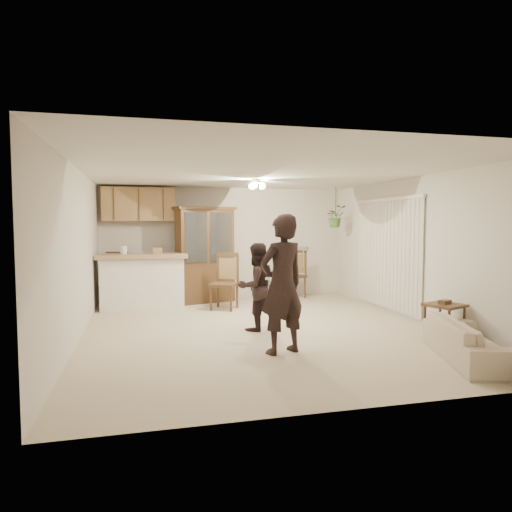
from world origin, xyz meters
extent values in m
plane|color=beige|center=(0.00, 0.00, 0.00)|extent=(6.50, 6.50, 0.00)
cube|color=silver|center=(0.00, 0.00, 2.50)|extent=(5.50, 6.50, 0.02)
cube|color=beige|center=(0.00, 3.25, 1.25)|extent=(5.50, 0.02, 2.50)
cube|color=beige|center=(0.00, -3.25, 1.25)|extent=(5.50, 0.02, 2.50)
cube|color=beige|center=(-2.75, 0.00, 1.25)|extent=(0.02, 6.50, 2.50)
cube|color=beige|center=(2.75, 0.00, 1.25)|extent=(0.02, 6.50, 2.50)
cube|color=white|center=(-1.85, 2.35, 0.50)|extent=(1.60, 0.55, 1.00)
cube|color=tan|center=(-1.85, 2.35, 1.05)|extent=(1.75, 0.70, 0.08)
cube|color=olive|center=(-1.90, 3.07, 2.10)|extent=(1.50, 0.34, 0.70)
imported|color=#2E6327|center=(2.30, 2.40, 1.85)|extent=(0.43, 0.37, 0.48)
cylinder|color=black|center=(2.30, 2.40, 2.17)|extent=(0.01, 0.01, 0.65)
imported|color=beige|center=(2.08, -2.22, 0.37)|extent=(1.28, 2.01, 0.73)
imported|color=black|center=(-0.09, -1.35, 0.90)|extent=(0.76, 0.63, 1.80)
imported|color=black|center=(-0.10, -0.01, 0.68)|extent=(0.80, 0.72, 1.35)
cube|color=#3D2616|center=(-0.54, 2.81, 0.40)|extent=(1.28, 0.77, 0.80)
cube|color=#3D2616|center=(-0.54, 2.81, 1.40)|extent=(1.27, 0.71, 1.20)
cube|color=silver|center=(-0.54, 2.81, 1.40)|extent=(1.01, 0.28, 1.05)
cube|color=#3D2616|center=(-0.54, 2.81, 2.02)|extent=(1.38, 0.81, 0.06)
cube|color=#3D2616|center=(2.41, -1.26, 0.51)|extent=(0.62, 0.62, 0.04)
cube|color=#3D2616|center=(2.41, -1.26, 0.14)|extent=(0.52, 0.52, 0.03)
cube|color=#3D2616|center=(2.41, -1.26, 0.56)|extent=(0.20, 0.17, 0.06)
cube|color=#3D2616|center=(-2.41, 2.62, 0.49)|extent=(0.60, 0.60, 0.05)
cube|color=#9B7C4D|center=(-2.41, 2.62, 0.79)|extent=(0.36, 0.14, 0.43)
cube|color=#3D2616|center=(-2.41, 2.62, 1.07)|extent=(0.45, 0.16, 0.09)
cube|color=#3D2616|center=(-0.29, 1.86, 0.49)|extent=(0.67, 0.67, 0.05)
cube|color=#9B7C4D|center=(-0.29, 1.86, 0.79)|extent=(0.34, 0.21, 0.43)
cube|color=#3D2616|center=(-0.29, 1.86, 1.07)|extent=(0.42, 0.25, 0.09)
cube|color=#3D2616|center=(1.45, 2.86, 0.50)|extent=(0.66, 0.66, 0.05)
cube|color=#9B7C4D|center=(1.45, 2.86, 0.80)|extent=(0.35, 0.19, 0.43)
cube|color=#3D2616|center=(1.45, 2.86, 1.08)|extent=(0.43, 0.23, 0.09)
cube|color=silver|center=(0.05, -1.75, 1.39)|extent=(0.10, 0.16, 0.05)
cube|color=silver|center=(0.02, -0.31, 0.85)|extent=(0.08, 0.13, 0.04)
camera|label=1|loc=(-1.82, -6.95, 1.68)|focal=32.00mm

